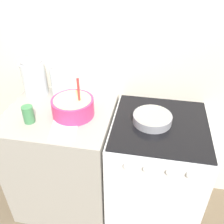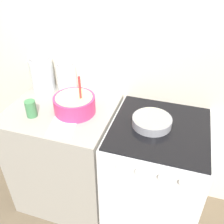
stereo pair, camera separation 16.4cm
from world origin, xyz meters
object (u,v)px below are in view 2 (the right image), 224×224
at_px(mixing_bowl, 75,103).
at_px(tin_can, 31,109).
at_px(storage_jar_left, 43,76).
at_px(storage_jar_middle, 67,80).
at_px(stove, 154,176).
at_px(baking_pan, 152,121).

distance_m(mixing_bowl, tin_can, 0.29).
bearing_deg(mixing_bowl, storage_jar_left, 148.88).
height_order(storage_jar_left, tin_can, storage_jar_left).
bearing_deg(tin_can, storage_jar_middle, 74.45).
height_order(stove, tin_can, tin_can).
xyz_separation_m(stove, mixing_bowl, (-0.59, -0.01, 0.53)).
xyz_separation_m(baking_pan, tin_can, (-0.79, -0.14, 0.03)).
distance_m(stove, tin_can, 1.00).
height_order(stove, baking_pan, baking_pan).
relative_size(mixing_bowl, storage_jar_left, 1.03).
bearing_deg(mixing_bowl, stove, 0.58).
bearing_deg(storage_jar_left, baking_pan, -13.29).
xyz_separation_m(storage_jar_left, storage_jar_middle, (0.21, 0.00, -0.01)).
bearing_deg(mixing_bowl, baking_pan, 1.04).
height_order(stove, storage_jar_left, storage_jar_left).
bearing_deg(tin_can, baking_pan, 10.13).
bearing_deg(mixing_bowl, storage_jar_middle, 125.80).
bearing_deg(storage_jar_left, storage_jar_middle, 0.00).
height_order(stove, storage_jar_middle, storage_jar_middle).
bearing_deg(baking_pan, storage_jar_middle, 162.92).
relative_size(baking_pan, storage_jar_middle, 0.99).
height_order(storage_jar_left, storage_jar_middle, storage_jar_left).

